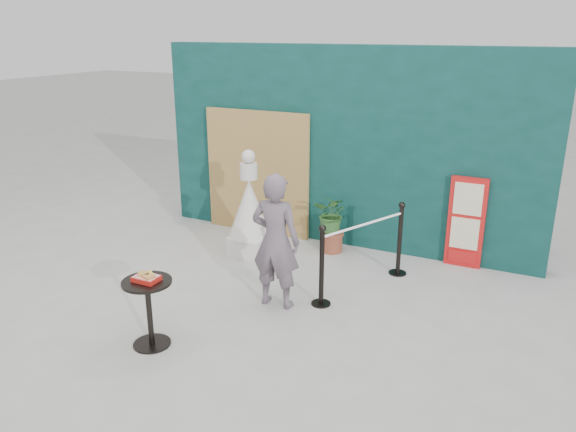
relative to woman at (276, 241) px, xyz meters
The scene contains 10 objects.
ground 1.12m from the woman, 94.13° to the right, with size 60.00×60.00×0.00m, color #ADAAA5.
back_wall 2.49m from the woman, 91.30° to the left, with size 6.00×0.30×3.00m, color #0B322D.
bamboo_fence 2.63m from the woman, 123.64° to the left, with size 1.80×0.08×2.00m, color tan.
woman is the anchor object (origin of this frame).
menu_board 2.88m from the woman, 50.00° to the left, with size 0.50×0.07×1.30m.
statue 1.68m from the woman, 130.44° to the left, with size 0.62×0.62×1.59m.
cafe_table 1.64m from the woman, 118.79° to the right, with size 0.52×0.52×0.75m.
food_basket 1.60m from the woman, 118.77° to the right, with size 0.26×0.19×0.11m.
planter 1.93m from the woman, 90.78° to the left, with size 0.52×0.45×0.89m.
stanchion_barrier 1.24m from the woman, 48.01° to the left, with size 0.84×1.54×1.03m.
Camera 1 is at (2.90, -4.74, 3.23)m, focal length 35.00 mm.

